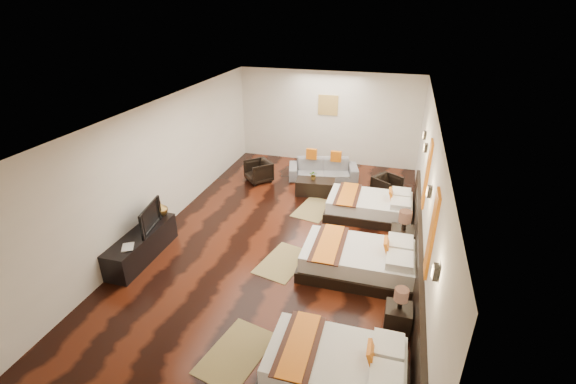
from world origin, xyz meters
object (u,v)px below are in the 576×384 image
(nightstand_b, at_px, (402,238))
(armchair_right, at_px, (387,187))
(bed_mid, at_px, (359,260))
(sofa, at_px, (323,169))
(tv, at_px, (146,217))
(table_plant, at_px, (314,175))
(bed_far, at_px, (370,206))
(tv_console, at_px, (142,245))
(coffee_table, at_px, (315,187))
(figurine, at_px, (160,208))
(armchair_left, at_px, (258,171))
(book, at_px, (122,248))
(bed_near, at_px, (337,366))

(nightstand_b, bearing_deg, armchair_right, 100.11)
(bed_mid, bearing_deg, sofa, 110.17)
(tv, bearing_deg, armchair_right, -59.14)
(table_plant, bearing_deg, bed_mid, -63.16)
(nightstand_b, bearing_deg, sofa, 125.31)
(bed_far, distance_m, tv_console, 5.12)
(sofa, xyz_separation_m, coffee_table, (0.00, -1.05, -0.08))
(figurine, bearing_deg, table_plant, 48.91)
(nightstand_b, relative_size, tv_console, 0.52)
(bed_far, distance_m, armchair_left, 3.44)
(book, relative_size, table_plant, 1.16)
(book, relative_size, armchair_left, 0.42)
(coffee_table, bearing_deg, nightstand_b, -43.45)
(tv, bearing_deg, sofa, -40.17)
(sofa, distance_m, armchair_left, 1.84)
(bed_mid, height_order, table_plant, bed_mid)
(tv_console, height_order, armchair_right, armchair_right)
(armchair_left, distance_m, armchair_right, 3.53)
(bed_far, distance_m, table_plant, 1.80)
(nightstand_b, xyz_separation_m, figurine, (-4.95, -0.84, 0.38))
(tv, bearing_deg, figurine, -5.15)
(book, height_order, figurine, figurine)
(nightstand_b, height_order, book, nightstand_b)
(nightstand_b, bearing_deg, bed_far, 119.54)
(nightstand_b, xyz_separation_m, tv_console, (-4.95, -1.61, -0.05))
(armchair_left, bearing_deg, armchair_right, 45.00)
(armchair_right, height_order, table_plant, table_plant)
(table_plant, bearing_deg, book, -121.26)
(sofa, bearing_deg, armchair_left, -172.27)
(bed_near, xyz_separation_m, book, (-4.19, 1.23, 0.32))
(tv_console, xyz_separation_m, armchair_right, (4.50, 4.11, 0.01))
(bed_far, bearing_deg, nightstand_b, -60.46)
(bed_far, relative_size, coffee_table, 1.99)
(tv_console, xyz_separation_m, sofa, (2.68, 4.80, 0.01))
(book, bearing_deg, bed_far, 39.66)
(figurine, bearing_deg, bed_far, 27.27)
(tv_console, relative_size, book, 6.45)
(tv, relative_size, table_plant, 3.74)
(nightstand_b, height_order, sofa, nightstand_b)
(book, distance_m, table_plant, 5.06)
(nightstand_b, height_order, tv, tv)
(sofa, relative_size, armchair_right, 3.08)
(armchair_right, bearing_deg, table_plant, 134.09)
(bed_mid, bearing_deg, bed_far, 90.04)
(bed_mid, height_order, bed_far, bed_mid)
(nightstand_b, xyz_separation_m, book, (-4.95, -2.15, 0.24))
(bed_far, height_order, tv_console, bed_far)
(bed_mid, xyz_separation_m, coffee_table, (-1.51, 3.07, -0.08))
(tv_console, distance_m, tv, 0.58)
(bed_mid, relative_size, coffee_table, 2.11)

